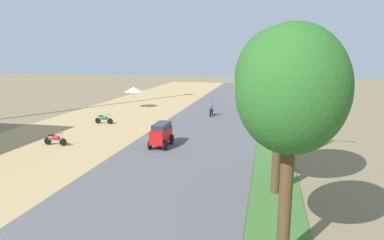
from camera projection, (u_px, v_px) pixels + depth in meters
name	position (u px, v px, depth m)	size (l,w,h in m)	color
parked_motorbike_second	(55.00, 139.00, 23.86)	(1.80, 0.54, 0.94)	black
parked_motorbike_third	(104.00, 119.00, 31.21)	(1.80, 0.54, 0.94)	black
vendor_umbrella	(134.00, 89.00, 39.97)	(2.20, 2.20, 2.52)	#99999E
median_tree_nearest	(292.00, 91.00, 9.59)	(3.26, 3.26, 7.41)	#4C351E
median_tree_second	(281.00, 77.00, 14.81)	(4.08, 4.08, 7.74)	#4C351E
median_tree_third	(277.00, 62.00, 36.21)	(4.55, 4.55, 8.34)	#4C351E
median_tree_fourth	(275.00, 45.00, 43.29)	(2.89, 2.89, 9.04)	#4C351E
streetlamp_near	(280.00, 92.00, 18.34)	(3.16, 0.20, 7.62)	gray
streetlamp_mid	(273.00, 68.00, 49.50)	(3.16, 0.20, 7.58)	gray
utility_pole_near	(303.00, 71.00, 39.13)	(1.80, 0.20, 8.73)	brown
car_van_red	(161.00, 133.00, 23.44)	(1.19, 2.41, 1.67)	red
car_sedan_blue	(243.00, 103.00, 39.45)	(1.10, 2.26, 1.19)	navy
motorbike_ahead_second	(211.00, 109.00, 35.07)	(0.54, 1.80, 1.66)	black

